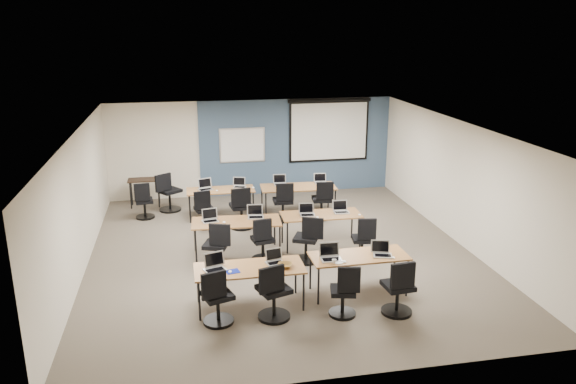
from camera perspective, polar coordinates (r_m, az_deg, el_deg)
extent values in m
cube|color=#6B6354|center=(12.08, -0.66, -6.23)|extent=(8.00, 9.00, 0.02)
cube|color=white|center=(11.31, -0.70, 6.48)|extent=(8.00, 9.00, 0.02)
cube|color=beige|center=(15.93, -3.61, 4.50)|extent=(8.00, 0.04, 2.70)
cube|color=beige|center=(7.54, 5.61, -9.82)|extent=(8.00, 0.04, 2.70)
cube|color=beige|center=(11.62, -20.47, -1.17)|extent=(0.04, 9.00, 2.70)
cube|color=beige|center=(12.93, 17.04, 0.90)|extent=(0.04, 9.00, 2.70)
cube|color=#3D5977|center=(16.11, 0.82, 4.67)|extent=(5.50, 0.04, 2.70)
cube|color=silver|center=(15.81, -4.67, 4.76)|extent=(1.28, 0.02, 0.98)
cube|color=white|center=(15.80, -4.66, 4.75)|extent=(1.20, 0.02, 0.90)
cube|color=black|center=(16.18, 4.19, 6.31)|extent=(2.32, 0.03, 1.82)
cube|color=white|center=(16.18, 4.20, 6.16)|extent=(2.20, 0.02, 1.62)
cylinder|color=black|center=(16.05, 4.26, 9.25)|extent=(2.40, 0.10, 0.10)
cube|color=olive|center=(9.66, -3.94, -7.74)|extent=(1.87, 0.78, 0.03)
cylinder|color=black|center=(9.47, -9.00, -10.91)|extent=(0.04, 0.04, 0.70)
cylinder|color=black|center=(9.66, 1.60, -10.11)|extent=(0.04, 0.04, 0.70)
cylinder|color=black|center=(10.06, -9.16, -9.19)|extent=(0.04, 0.04, 0.70)
cylinder|color=black|center=(10.24, 0.78, -8.48)|extent=(0.04, 0.04, 0.70)
cube|color=brown|center=(10.20, 7.21, -6.48)|extent=(1.76, 0.73, 0.03)
cylinder|color=black|center=(9.87, 3.11, -9.51)|extent=(0.04, 0.04, 0.70)
cylinder|color=black|center=(10.36, 12.02, -8.55)|extent=(0.04, 0.04, 0.70)
cylinder|color=black|center=(10.41, 2.29, -8.06)|extent=(0.04, 0.04, 0.70)
cylinder|color=black|center=(10.87, 10.77, -7.23)|extent=(0.04, 0.04, 0.70)
cube|color=#985931|center=(11.86, -5.27, -3.03)|extent=(1.86, 0.78, 0.03)
cylinder|color=black|center=(11.64, -9.34, -5.51)|extent=(0.04, 0.04, 0.70)
cylinder|color=black|center=(11.80, -0.83, -4.97)|extent=(0.04, 0.04, 0.70)
cylinder|color=black|center=(12.25, -9.46, -4.37)|extent=(0.04, 0.04, 0.70)
cylinder|color=black|center=(12.40, -1.37, -3.87)|extent=(0.04, 0.04, 0.70)
cube|color=brown|center=(12.26, 3.38, -2.33)|extent=(1.74, 0.72, 0.03)
cylinder|color=black|center=(11.94, -0.06, -4.69)|extent=(0.04, 0.04, 0.70)
cylinder|color=black|center=(12.33, 7.35, -4.13)|extent=(0.04, 0.04, 0.70)
cylinder|color=black|center=(12.50, -0.59, -3.70)|extent=(0.04, 0.04, 0.70)
cylinder|color=black|center=(12.87, 6.51, -3.20)|extent=(0.04, 0.04, 0.70)
cube|color=brown|center=(14.15, -6.87, 0.19)|extent=(1.69, 0.70, 0.03)
cylinder|color=black|center=(13.95, -9.93, -1.76)|extent=(0.04, 0.04, 0.70)
cylinder|color=black|center=(14.06, -3.54, -1.39)|extent=(0.04, 0.04, 0.70)
cylinder|color=black|center=(14.51, -9.99, -1.04)|extent=(0.04, 0.04, 0.70)
cylinder|color=black|center=(14.61, -3.85, -0.69)|extent=(0.04, 0.04, 0.70)
cube|color=#A16434|center=(14.32, 1.05, 0.51)|extent=(1.90, 0.79, 0.03)
cylinder|color=black|center=(13.96, -2.26, -1.50)|extent=(0.04, 0.04, 0.70)
cylinder|color=black|center=(14.32, 4.82, -1.07)|extent=(0.04, 0.04, 0.70)
cylinder|color=black|center=(14.59, -2.67, -0.69)|extent=(0.04, 0.04, 0.70)
cylinder|color=black|center=(14.94, 4.12, -0.30)|extent=(0.04, 0.04, 0.70)
cube|color=#B2B1BC|center=(9.60, -7.43, -7.86)|extent=(0.36, 0.26, 0.02)
cube|color=black|center=(9.57, -7.42, -7.84)|extent=(0.30, 0.15, 0.00)
cube|color=#B2B1BC|center=(9.67, -7.51, -6.79)|extent=(0.36, 0.07, 0.25)
cube|color=black|center=(9.66, -7.51, -6.81)|extent=(0.31, 0.05, 0.20)
ellipsoid|color=white|center=(9.50, -5.91, -8.05)|extent=(0.08, 0.10, 0.03)
cylinder|color=black|center=(9.53, -7.07, -12.86)|extent=(0.51, 0.51, 0.05)
cylinder|color=black|center=(9.43, -7.11, -11.80)|extent=(0.06, 0.06, 0.45)
cube|color=black|center=(9.31, -7.17, -10.37)|extent=(0.45, 0.45, 0.08)
cube|color=black|center=(9.01, -7.55, -9.36)|extent=(0.41, 0.06, 0.44)
cube|color=#B5B5B7|center=(9.78, -1.32, -7.22)|extent=(0.30, 0.22, 0.02)
cube|color=black|center=(9.76, -1.31, -7.20)|extent=(0.25, 0.13, 0.00)
cube|color=#B5B5B7|center=(9.84, -1.45, -6.33)|extent=(0.30, 0.06, 0.21)
cube|color=black|center=(9.84, -1.44, -6.34)|extent=(0.26, 0.04, 0.17)
ellipsoid|color=white|center=(9.73, 0.20, -7.34)|extent=(0.08, 0.10, 0.03)
cylinder|color=black|center=(9.60, -1.42, -12.49)|extent=(0.54, 0.54, 0.05)
cylinder|color=black|center=(9.50, -1.43, -11.35)|extent=(0.06, 0.06, 0.48)
cube|color=black|center=(9.37, -1.45, -9.84)|extent=(0.48, 0.48, 0.08)
cube|color=black|center=(9.05, -1.67, -8.87)|extent=(0.44, 0.06, 0.44)
cube|color=silver|center=(9.95, 4.41, -6.85)|extent=(0.36, 0.26, 0.02)
cube|color=black|center=(9.92, 4.44, -6.83)|extent=(0.31, 0.15, 0.00)
cube|color=silver|center=(10.02, 4.21, -5.81)|extent=(0.36, 0.07, 0.25)
cube|color=black|center=(10.01, 4.23, -5.83)|extent=(0.32, 0.05, 0.20)
ellipsoid|color=white|center=(9.88, 5.79, -7.04)|extent=(0.08, 0.11, 0.03)
cylinder|color=black|center=(9.72, 5.53, -12.17)|extent=(0.46, 0.46, 0.05)
cylinder|color=black|center=(9.64, 5.56, -11.24)|extent=(0.06, 0.06, 0.41)
cube|color=black|center=(9.53, 5.60, -9.94)|extent=(0.41, 0.41, 0.08)
cube|color=black|center=(9.26, 6.21, -8.86)|extent=(0.37, 0.06, 0.44)
cube|color=silver|center=(10.22, 9.58, -6.39)|extent=(0.33, 0.24, 0.02)
cube|color=black|center=(10.19, 9.62, -6.37)|extent=(0.28, 0.14, 0.00)
cube|color=silver|center=(10.28, 9.36, -5.47)|extent=(0.33, 0.06, 0.23)
cube|color=black|center=(10.27, 9.38, -5.48)|extent=(0.29, 0.04, 0.19)
ellipsoid|color=white|center=(10.16, 10.66, -6.57)|extent=(0.06, 0.09, 0.03)
cylinder|color=black|center=(9.91, 10.95, -11.81)|extent=(0.53, 0.53, 0.05)
cylinder|color=black|center=(9.82, 11.02, -10.74)|extent=(0.06, 0.06, 0.46)
cube|color=black|center=(9.70, 11.11, -9.31)|extent=(0.46, 0.46, 0.08)
cube|color=black|center=(9.40, 11.58, -8.33)|extent=(0.42, 0.06, 0.44)
cube|color=silver|center=(11.88, -7.90, -2.96)|extent=(0.33, 0.24, 0.02)
cube|color=black|center=(11.86, -7.90, -2.94)|extent=(0.28, 0.14, 0.00)
cube|color=silver|center=(11.96, -7.96, -2.19)|extent=(0.33, 0.06, 0.23)
cube|color=black|center=(11.95, -7.96, -2.21)|extent=(0.29, 0.04, 0.19)
ellipsoid|color=white|center=(11.78, -6.50, -3.07)|extent=(0.08, 0.11, 0.04)
cylinder|color=black|center=(11.47, -7.25, -7.53)|extent=(0.52, 0.52, 0.05)
cylinder|color=black|center=(11.39, -7.29, -6.59)|extent=(0.06, 0.06, 0.46)
cube|color=black|center=(11.28, -7.34, -5.33)|extent=(0.46, 0.46, 0.08)
cube|color=black|center=(11.00, -6.95, -4.34)|extent=(0.42, 0.06, 0.44)
cube|color=silver|center=(12.02, -3.29, -2.58)|extent=(0.34, 0.25, 0.02)
cube|color=black|center=(12.00, -3.27, -2.56)|extent=(0.29, 0.14, 0.00)
cube|color=silver|center=(12.11, -3.38, -1.80)|extent=(0.34, 0.06, 0.23)
cube|color=black|center=(12.10, -3.38, -1.82)|extent=(0.30, 0.04, 0.19)
ellipsoid|color=white|center=(11.85, -2.36, -2.86)|extent=(0.08, 0.10, 0.03)
cylinder|color=black|center=(11.75, -2.56, -6.79)|extent=(0.47, 0.47, 0.05)
cylinder|color=black|center=(11.68, -2.57, -5.96)|extent=(0.06, 0.06, 0.42)
cube|color=black|center=(11.59, -2.58, -4.82)|extent=(0.42, 0.42, 0.08)
cube|color=black|center=(11.31, -2.62, -3.86)|extent=(0.38, 0.06, 0.44)
cube|color=#AAAAAB|center=(12.14, 2.00, -2.37)|extent=(0.32, 0.23, 0.02)
cube|color=black|center=(12.12, 2.02, -2.35)|extent=(0.27, 0.14, 0.00)
cube|color=#AAAAAB|center=(12.22, 1.87, -1.63)|extent=(0.32, 0.06, 0.22)
cube|color=black|center=(12.21, 1.88, -1.65)|extent=(0.28, 0.04, 0.18)
ellipsoid|color=white|center=(12.03, 3.01, -2.57)|extent=(0.07, 0.10, 0.03)
cylinder|color=black|center=(11.69, 1.82, -6.92)|extent=(0.53, 0.53, 0.05)
cylinder|color=black|center=(11.61, 1.83, -5.96)|extent=(0.06, 0.06, 0.47)
cube|color=black|center=(11.50, 1.84, -4.69)|extent=(0.47, 0.47, 0.08)
cube|color=black|center=(11.25, 2.52, -3.69)|extent=(0.43, 0.06, 0.44)
cube|color=#A5A5A8|center=(12.37, 5.45, -2.08)|extent=(0.33, 0.24, 0.02)
cube|color=black|center=(12.35, 5.48, -2.06)|extent=(0.28, 0.14, 0.00)
cube|color=#A5A5A8|center=(12.45, 5.30, -1.35)|extent=(0.33, 0.06, 0.23)
cube|color=black|center=(12.44, 5.31, -1.36)|extent=(0.29, 0.04, 0.19)
ellipsoid|color=white|center=(12.26, 7.28, -2.30)|extent=(0.08, 0.10, 0.03)
cylinder|color=black|center=(11.89, 7.48, -6.63)|extent=(0.46, 0.46, 0.05)
cylinder|color=black|center=(11.82, 7.51, -5.83)|extent=(0.06, 0.06, 0.41)
cube|color=black|center=(11.73, 7.56, -4.73)|extent=(0.41, 0.41, 0.08)
cube|color=black|center=(11.48, 8.04, -3.75)|extent=(0.37, 0.06, 0.44)
cube|color=#ABABB9|center=(14.16, -8.39, 0.25)|extent=(0.35, 0.25, 0.02)
cube|color=black|center=(14.14, -8.39, 0.28)|extent=(0.30, 0.15, 0.00)
cube|color=#ABABB9|center=(14.26, -8.44, 0.92)|extent=(0.35, 0.06, 0.24)
cube|color=black|center=(14.25, -8.44, 0.91)|extent=(0.31, 0.05, 0.20)
ellipsoid|color=white|center=(14.02, -7.24, 0.14)|extent=(0.08, 0.11, 0.03)
cylinder|color=black|center=(13.71, -8.43, -3.46)|extent=(0.48, 0.48, 0.05)
cylinder|color=black|center=(13.64, -8.46, -2.72)|extent=(0.06, 0.06, 0.42)
cube|color=black|center=(13.56, -8.51, -1.72)|extent=(0.42, 0.42, 0.08)
cube|color=black|center=(13.30, -8.71, -0.83)|extent=(0.39, 0.06, 0.44)
cube|color=#B3B3B4|center=(14.27, -4.92, 0.50)|extent=(0.32, 0.23, 0.02)
cube|color=black|center=(14.25, -4.91, 0.52)|extent=(0.27, 0.13, 0.00)
cube|color=#B3B3B4|center=(14.35, -4.99, 1.10)|extent=(0.32, 0.06, 0.22)
cube|color=black|center=(14.35, -4.98, 1.09)|extent=(0.28, 0.04, 0.18)
ellipsoid|color=white|center=(14.20, -3.55, 0.45)|extent=(0.08, 0.11, 0.04)
cylinder|color=black|center=(13.60, -4.72, -3.49)|extent=(0.57, 0.57, 0.05)
cylinder|color=black|center=(13.52, -4.74, -2.59)|extent=(0.06, 0.06, 0.50)
cube|color=black|center=(13.43, -4.77, -1.42)|extent=(0.50, 0.50, 0.08)
cube|color=black|center=(13.13, -4.81, -0.57)|extent=(0.46, 0.06, 0.44)
cube|color=#B6B6C1|center=(14.44, -0.77, 0.76)|extent=(0.33, 0.24, 0.02)
cube|color=black|center=(14.42, -0.75, 0.78)|extent=(0.28, 0.14, 0.00)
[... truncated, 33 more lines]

